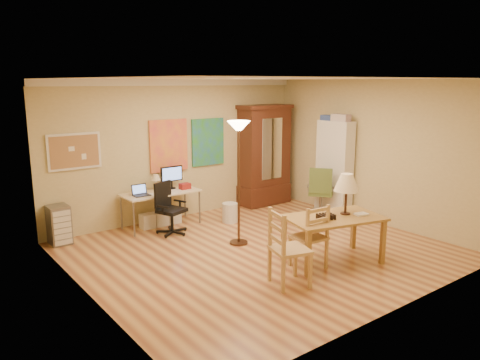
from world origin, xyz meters
TOP-DOWN VIEW (x-y plane):
  - floor at (0.00, 0.00)m, footprint 5.50×5.50m
  - crown_molding at (0.00, 2.46)m, footprint 5.50×0.08m
  - corkboard at (-2.05, 2.47)m, footprint 0.90×0.04m
  - art_panel_left at (-0.25, 2.47)m, footprint 0.80×0.04m
  - art_panel_right at (0.65, 2.47)m, footprint 0.75×0.04m
  - dining_table at (0.65, -1.01)m, footprint 1.57×1.17m
  - ladder_chair_back at (0.12, -0.97)m, footprint 0.47×0.45m
  - ladder_chair_left at (-0.54, -1.20)m, footprint 0.57×0.59m
  - torchiere_lamp at (-0.07, 0.48)m, footprint 0.37×0.37m
  - computer_desk at (-0.61, 2.15)m, footprint 1.43×0.63m
  - office_chair_black at (-0.72, 1.64)m, footprint 0.57×0.57m
  - office_chair_green at (2.25, 0.82)m, footprint 0.64×0.64m
  - drawer_cart at (-2.45, 2.28)m, footprint 0.33×0.39m
  - armoire at (1.96, 2.24)m, footprint 1.18×0.56m
  - bookshelf at (2.55, 0.75)m, footprint 0.28×0.76m
  - wastebin at (0.53, 1.56)m, footprint 0.30×0.30m

SIDE VIEW (x-z plane):
  - floor at x=0.00m, z-range 0.00..0.00m
  - wastebin at x=0.53m, z-range 0.00..0.37m
  - office_chair_black at x=-0.72m, z-range -0.21..0.71m
  - office_chair_green at x=2.25m, z-range -0.23..0.77m
  - drawer_cart at x=-2.45m, z-range 0.00..0.65m
  - computer_desk at x=-0.61m, z-range -0.14..0.94m
  - ladder_chair_back at x=0.12m, z-range -0.03..0.92m
  - ladder_chair_left at x=-0.54m, z-range -0.03..1.00m
  - dining_table at x=0.65m, z-range 0.18..1.50m
  - armoire at x=1.96m, z-range -0.14..2.03m
  - bookshelf at x=2.55m, z-range 0.00..1.89m
  - art_panel_left at x=-0.25m, z-range 0.95..1.95m
  - art_panel_right at x=0.65m, z-range 0.98..1.92m
  - corkboard at x=-2.05m, z-range 1.19..1.81m
  - torchiere_lamp at x=-0.07m, z-range 0.62..2.66m
  - crown_molding at x=0.00m, z-range 2.58..2.70m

